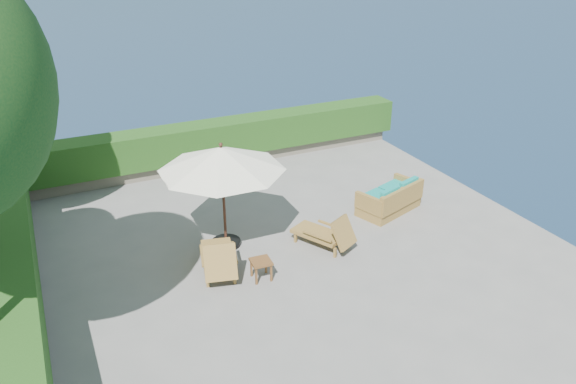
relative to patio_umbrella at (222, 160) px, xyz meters
name	(u,v)px	position (x,y,z in m)	size (l,w,h in m)	color
ground	(291,252)	(1.21, -0.94, -2.11)	(12.00, 12.00, 0.00)	gray
foundation	(291,308)	(1.21, -0.94, -3.66)	(12.00, 12.00, 3.00)	#514940
ocean	(291,356)	(1.21, -0.94, -5.11)	(600.00, 600.00, 0.00)	#152844
planter_wall_far	(212,160)	(1.21, 4.66, -1.93)	(12.00, 0.60, 0.36)	#6B6355
planter_wall_left	(18,312)	(-4.39, -0.94, -1.93)	(0.60, 12.00, 0.36)	#6B6355
hedge_far	(211,139)	(1.21, 4.66, -1.26)	(12.40, 0.90, 1.00)	#1A4112
hedge_left	(11,282)	(-4.39, -0.94, -1.26)	(0.90, 12.40, 1.00)	#1A4112
patio_umbrella	(222,160)	(0.00, 0.00, 0.00)	(3.62, 3.62, 2.50)	black
lounge_left	(219,258)	(-0.52, -1.04, -1.73)	(1.01, 1.70, 0.92)	olive
lounge_right	(326,233)	(2.03, -1.06, -1.76)	(1.20, 1.57, 0.84)	olive
side_table	(261,264)	(0.20, -1.61, -1.75)	(0.44, 0.44, 0.44)	brown
wicker_loveseat	(390,200)	(4.36, -0.21, -1.79)	(1.90, 1.38, 0.84)	olive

